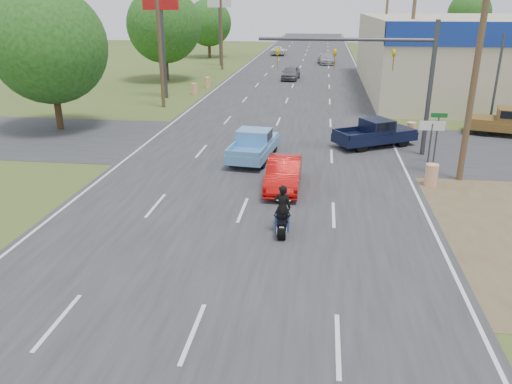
# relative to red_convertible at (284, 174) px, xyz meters

# --- Properties ---
(ground) EXTENTS (200.00, 200.00, 0.00)m
(ground) POSITION_rel_red_convertible_xyz_m (-1.42, -10.78, -0.68)
(ground) COLOR #405221
(ground) RESTS_ON ground
(main_road) EXTENTS (15.00, 180.00, 0.02)m
(main_road) POSITION_rel_red_convertible_xyz_m (-1.42, 29.22, -0.67)
(main_road) COLOR #2D2D30
(main_road) RESTS_ON ground
(cross_road) EXTENTS (120.00, 10.00, 0.02)m
(cross_road) POSITION_rel_red_convertible_xyz_m (-1.42, 7.22, -0.68)
(cross_road) COLOR #2D2D30
(cross_road) RESTS_ON ground
(utility_pole_1) EXTENTS (2.00, 0.28, 10.00)m
(utility_pole_1) POSITION_rel_red_convertible_xyz_m (8.08, 2.22, 4.63)
(utility_pole_1) COLOR #4C3823
(utility_pole_1) RESTS_ON ground
(utility_pole_2) EXTENTS (2.00, 0.28, 10.00)m
(utility_pole_2) POSITION_rel_red_convertible_xyz_m (8.08, 20.22, 4.63)
(utility_pole_2) COLOR #4C3823
(utility_pole_2) RESTS_ON ground
(utility_pole_3) EXTENTS (2.00, 0.28, 10.00)m
(utility_pole_3) POSITION_rel_red_convertible_xyz_m (8.08, 38.22, 4.63)
(utility_pole_3) COLOR #4C3823
(utility_pole_3) RESTS_ON ground
(utility_pole_5) EXTENTS (2.00, 0.28, 10.00)m
(utility_pole_5) POSITION_rel_red_convertible_xyz_m (-10.92, 17.22, 4.63)
(utility_pole_5) COLOR #4C3823
(utility_pole_5) RESTS_ON ground
(utility_pole_6) EXTENTS (2.00, 0.28, 10.00)m
(utility_pole_6) POSITION_rel_red_convertible_xyz_m (-10.92, 41.22, 4.63)
(utility_pole_6) COLOR #4C3823
(utility_pole_6) RESTS_ON ground
(tree_0) EXTENTS (7.14, 7.14, 8.84)m
(tree_0) POSITION_rel_red_convertible_xyz_m (-15.42, 9.22, 4.58)
(tree_0) COLOR #422D19
(tree_0) RESTS_ON ground
(tree_1) EXTENTS (7.56, 7.56, 9.36)m
(tree_1) POSITION_rel_red_convertible_xyz_m (-14.92, 31.22, 4.89)
(tree_1) COLOR #422D19
(tree_1) RESTS_ON ground
(tree_2) EXTENTS (6.72, 6.72, 8.32)m
(tree_2) POSITION_rel_red_convertible_xyz_m (-15.62, 55.22, 4.27)
(tree_2) COLOR #422D19
(tree_2) RESTS_ON ground
(tree_5) EXTENTS (7.98, 7.98, 9.88)m
(tree_5) POSITION_rel_red_convertible_xyz_m (28.58, 84.22, 5.20)
(tree_5) COLOR #422D19
(tree_5) RESTS_ON ground
(tree_6) EXTENTS (8.82, 8.82, 10.92)m
(tree_6) POSITION_rel_red_convertible_xyz_m (-31.42, 84.22, 5.82)
(tree_6) COLOR #422D19
(tree_6) RESTS_ON ground
(barrel_0) EXTENTS (0.56, 0.56, 1.00)m
(barrel_0) POSITION_rel_red_convertible_xyz_m (6.58, 1.22, -0.18)
(barrel_0) COLOR orange
(barrel_0) RESTS_ON ground
(barrel_1) EXTENTS (0.56, 0.56, 1.00)m
(barrel_1) POSITION_rel_red_convertible_xyz_m (6.98, 9.72, -0.18)
(barrel_1) COLOR orange
(barrel_1) RESTS_ON ground
(barrel_2) EXTENTS (0.56, 0.56, 1.00)m
(barrel_2) POSITION_rel_red_convertible_xyz_m (-9.92, 23.22, -0.18)
(barrel_2) COLOR orange
(barrel_2) RESTS_ON ground
(barrel_3) EXTENTS (0.56, 0.56, 1.00)m
(barrel_3) POSITION_rel_red_convertible_xyz_m (-9.62, 27.22, -0.18)
(barrel_3) COLOR orange
(barrel_3) RESTS_ON ground
(pole_sign_left_near) EXTENTS (3.00, 0.35, 9.20)m
(pole_sign_left_near) POSITION_rel_red_convertible_xyz_m (-11.92, 21.22, 6.49)
(pole_sign_left_near) COLOR #3F3F44
(pole_sign_left_near) RESTS_ON ground
(pole_sign_left_far) EXTENTS (3.00, 0.35, 9.20)m
(pole_sign_left_far) POSITION_rel_red_convertible_xyz_m (-11.92, 45.22, 6.49)
(pole_sign_left_far) COLOR #3F3F44
(pole_sign_left_far) RESTS_ON ground
(lane_sign) EXTENTS (1.20, 0.08, 2.52)m
(lane_sign) POSITION_rel_red_convertible_xyz_m (6.78, 3.22, 1.22)
(lane_sign) COLOR #3F3F44
(lane_sign) RESTS_ON ground
(street_name_sign) EXTENTS (0.80, 0.08, 2.61)m
(street_name_sign) POSITION_rel_red_convertible_xyz_m (7.38, 4.72, 0.92)
(street_name_sign) COLOR #3F3F44
(street_name_sign) RESTS_ON ground
(signal_mast) EXTENTS (9.12, 0.40, 7.00)m
(signal_mast) POSITION_rel_red_convertible_xyz_m (4.41, 6.22, 4.12)
(signal_mast) COLOR #3F3F44
(signal_mast) RESTS_ON ground
(red_convertible) EXTENTS (1.46, 4.16, 1.37)m
(red_convertible) POSITION_rel_red_convertible_xyz_m (0.00, 0.00, 0.00)
(red_convertible) COLOR #B00A08
(red_convertible) RESTS_ON ground
(motorcycle) EXTENTS (0.60, 1.96, 0.99)m
(motorcycle) POSITION_rel_red_convertible_xyz_m (0.31, -4.64, -0.24)
(motorcycle) COLOR black
(motorcycle) RESTS_ON ground
(rider) EXTENTS (0.65, 0.45, 1.72)m
(rider) POSITION_rel_red_convertible_xyz_m (0.30, -4.60, 0.17)
(rider) COLOR black
(rider) RESTS_ON ground
(blue_pickup) EXTENTS (2.33, 4.93, 1.58)m
(blue_pickup) POSITION_rel_red_convertible_xyz_m (-1.90, 4.31, 0.11)
(blue_pickup) COLOR black
(blue_pickup) RESTS_ON ground
(navy_pickup) EXTENTS (5.00, 3.97, 1.57)m
(navy_pickup) POSITION_rel_red_convertible_xyz_m (4.73, 7.68, 0.11)
(navy_pickup) COLOR black
(navy_pickup) RESTS_ON ground
(brown_pickup) EXTENTS (5.54, 3.34, 1.72)m
(brown_pickup) POSITION_rel_red_convertible_xyz_m (13.09, 11.26, 0.19)
(brown_pickup) COLOR black
(brown_pickup) RESTS_ON ground
(distant_car_grey) EXTENTS (2.03, 4.33, 1.43)m
(distant_car_grey) POSITION_rel_red_convertible_xyz_m (-1.92, 33.56, 0.03)
(distant_car_grey) COLOR #5D5D63
(distant_car_grey) RESTS_ON ground
(distant_car_silver) EXTENTS (2.58, 5.06, 1.41)m
(distant_car_silver) POSITION_rel_red_convertible_xyz_m (1.85, 48.74, 0.02)
(distant_car_silver) COLOR #A6A5AA
(distant_car_silver) RESTS_ON ground
(distant_car_white) EXTENTS (2.32, 4.77, 1.31)m
(distant_car_white) POSITION_rel_red_convertible_xyz_m (-5.68, 60.28, -0.03)
(distant_car_white) COLOR silver
(distant_car_white) RESTS_ON ground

